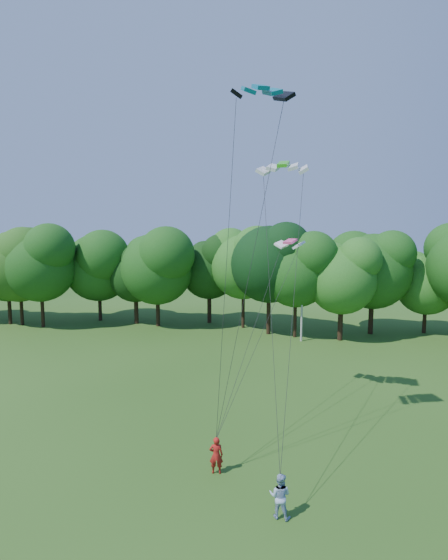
# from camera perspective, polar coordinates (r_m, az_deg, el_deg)

# --- Properties ---
(utility_pole) EXTENTS (1.64, 0.81, 8.84)m
(utility_pole) POSITION_cam_1_polar(r_m,az_deg,el_deg) (46.26, 10.15, -2.43)
(utility_pole) COLOR #A9AAA1
(utility_pole) RESTS_ON ground
(kite_flyer_left) EXTENTS (0.74, 0.55, 1.86)m
(kite_flyer_left) POSITION_cam_1_polar(r_m,az_deg,el_deg) (22.99, -1.03, -21.91)
(kite_flyer_left) COLOR #AC1A16
(kite_flyer_left) RESTS_ON ground
(kite_flyer_right) EXTENTS (1.03, 0.86, 1.91)m
(kite_flyer_right) POSITION_cam_1_polar(r_m,az_deg,el_deg) (20.31, 7.31, -26.16)
(kite_flyer_right) COLOR #9BB2D7
(kite_flyer_right) RESTS_ON ground
(kite_teal) EXTENTS (3.23, 2.27, 0.63)m
(kite_teal) POSITION_cam_1_polar(r_m,az_deg,el_deg) (22.88, 4.78, 23.81)
(kite_teal) COLOR #046D82
(kite_teal) RESTS_ON ground
(kite_green) EXTENTS (3.12, 1.64, 0.56)m
(kite_green) POSITION_cam_1_polar(r_m,az_deg,el_deg) (27.11, 7.76, 14.76)
(kite_green) COLOR green
(kite_green) RESTS_ON ground
(kite_pink) EXTENTS (2.15, 1.66, 0.35)m
(kite_pink) POSITION_cam_1_polar(r_m,az_deg,el_deg) (29.67, 8.63, 5.02)
(kite_pink) COLOR #F94589
(kite_pink) RESTS_ON ground
(tree_back_west) EXTENTS (9.55, 9.55, 13.89)m
(tree_back_west) POSITION_cam_1_polar(r_m,az_deg,el_deg) (58.22, -25.26, 3.05)
(tree_back_west) COLOR black
(tree_back_west) RESTS_ON ground
(tree_back_center) EXTENTS (9.38, 9.38, 13.64)m
(tree_back_center) POSITION_cam_1_polar(r_m,az_deg,el_deg) (48.42, 5.92, 2.82)
(tree_back_center) COLOR black
(tree_back_center) RESTS_ON ground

